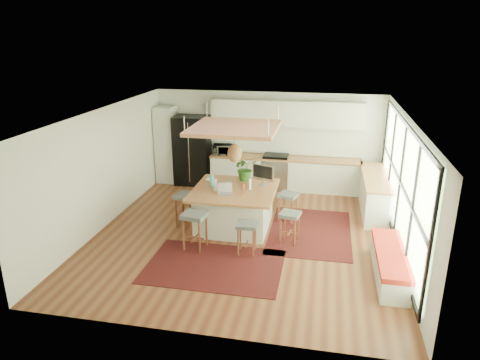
% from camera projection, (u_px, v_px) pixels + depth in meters
% --- Properties ---
extents(floor, '(7.00, 7.00, 0.00)m').
position_uv_depth(floor, '(244.00, 234.00, 9.85)').
color(floor, '#552818').
rests_on(floor, ground).
extents(ceiling, '(7.00, 7.00, 0.00)m').
position_uv_depth(ceiling, '(245.00, 114.00, 8.98)').
color(ceiling, white).
rests_on(ceiling, ground).
extents(wall_back, '(6.50, 0.00, 6.50)m').
position_uv_depth(wall_back, '(267.00, 139.00, 12.66)').
color(wall_back, silver).
rests_on(wall_back, ground).
extents(wall_front, '(6.50, 0.00, 6.50)m').
position_uv_depth(wall_front, '(198.00, 254.00, 6.16)').
color(wall_front, silver).
rests_on(wall_front, ground).
extents(wall_left, '(0.00, 7.00, 7.00)m').
position_uv_depth(wall_left, '(104.00, 168.00, 10.02)').
color(wall_left, silver).
rests_on(wall_left, ground).
extents(wall_right, '(0.00, 7.00, 7.00)m').
position_uv_depth(wall_right, '(404.00, 187.00, 8.81)').
color(wall_right, silver).
rests_on(wall_right, ground).
extents(window_wall, '(0.10, 6.20, 2.60)m').
position_uv_depth(window_wall, '(403.00, 185.00, 8.80)').
color(window_wall, black).
rests_on(window_wall, wall_right).
extents(pantry, '(0.55, 0.60, 2.25)m').
position_uv_depth(pantry, '(166.00, 145.00, 12.98)').
color(pantry, silver).
rests_on(pantry, floor).
extents(back_counter_base, '(4.20, 0.60, 0.88)m').
position_uv_depth(back_counter_base, '(284.00, 174.00, 12.56)').
color(back_counter_base, silver).
rests_on(back_counter_base, floor).
extents(back_counter_top, '(4.24, 0.64, 0.05)m').
position_uv_depth(back_counter_top, '(285.00, 158.00, 12.41)').
color(back_counter_top, '#975835').
rests_on(back_counter_top, back_counter_base).
extents(backsplash, '(4.20, 0.02, 0.80)m').
position_uv_depth(backsplash, '(286.00, 140.00, 12.54)').
color(backsplash, white).
rests_on(backsplash, wall_back).
extents(upper_cabinets, '(4.20, 0.34, 0.70)m').
position_uv_depth(upper_cabinets, '(287.00, 113.00, 12.13)').
color(upper_cabinets, silver).
rests_on(upper_cabinets, wall_back).
extents(range, '(0.76, 0.62, 1.00)m').
position_uv_depth(range, '(276.00, 171.00, 12.58)').
color(range, '#A5A5AA').
rests_on(range, floor).
extents(right_counter_base, '(0.60, 2.50, 0.88)m').
position_uv_depth(right_counter_base, '(374.00, 194.00, 11.02)').
color(right_counter_base, silver).
rests_on(right_counter_base, floor).
extents(right_counter_top, '(0.64, 2.54, 0.05)m').
position_uv_depth(right_counter_top, '(376.00, 176.00, 10.87)').
color(right_counter_top, '#975835').
rests_on(right_counter_top, right_counter_base).
extents(window_bench, '(0.52, 2.00, 0.50)m').
position_uv_depth(window_bench, '(390.00, 264.00, 8.11)').
color(window_bench, silver).
rests_on(window_bench, floor).
extents(ceiling_panel, '(1.86, 1.86, 0.80)m').
position_uv_depth(ceiling_panel, '(235.00, 140.00, 9.61)').
color(ceiling_panel, '#975835').
rests_on(ceiling_panel, ceiling).
extents(rug_near, '(2.60, 1.80, 0.01)m').
position_uv_depth(rug_near, '(214.00, 266.00, 8.51)').
color(rug_near, black).
rests_on(rug_near, floor).
extents(rug_right, '(1.80, 2.60, 0.01)m').
position_uv_depth(rug_right, '(310.00, 231.00, 9.97)').
color(rug_right, black).
rests_on(rug_right, floor).
extents(fridge, '(1.03, 0.82, 2.01)m').
position_uv_depth(fridge, '(193.00, 153.00, 12.88)').
color(fridge, black).
rests_on(fridge, floor).
extents(island, '(1.85, 1.85, 0.93)m').
position_uv_depth(island, '(235.00, 208.00, 10.07)').
color(island, '#975835').
rests_on(island, floor).
extents(stool_near_left, '(0.53, 0.53, 0.79)m').
position_uv_depth(stool_near_left, '(195.00, 233.00, 9.10)').
color(stool_near_left, '#494D51').
rests_on(stool_near_left, floor).
extents(stool_near_right, '(0.42, 0.42, 0.68)m').
position_uv_depth(stool_near_right, '(247.00, 238.00, 8.89)').
color(stool_near_right, '#494D51').
rests_on(stool_near_right, floor).
extents(stool_right_front, '(0.47, 0.47, 0.68)m').
position_uv_depth(stool_right_front, '(290.00, 227.00, 9.38)').
color(stool_right_front, '#494D51').
rests_on(stool_right_front, floor).
extents(stool_right_back, '(0.51, 0.51, 0.69)m').
position_uv_depth(stool_right_back, '(288.00, 207.00, 10.42)').
color(stool_right_back, '#494D51').
rests_on(stool_right_back, floor).
extents(stool_left_side, '(0.52, 0.52, 0.78)m').
position_uv_depth(stool_left_side, '(187.00, 211.00, 10.19)').
color(stool_left_side, '#494D51').
rests_on(stool_left_side, floor).
extents(laptop, '(0.39, 0.41, 0.24)m').
position_uv_depth(laptop, '(225.00, 189.00, 9.58)').
color(laptop, '#A5A5AA').
rests_on(laptop, island).
extents(monitor, '(0.57, 0.36, 0.50)m').
position_uv_depth(monitor, '(263.00, 175.00, 10.08)').
color(monitor, '#A5A5AA').
rests_on(monitor, island).
extents(microwave, '(0.54, 0.33, 0.35)m').
position_uv_depth(microwave, '(223.00, 148.00, 12.68)').
color(microwave, '#A5A5AA').
rests_on(microwave, back_counter_top).
extents(island_plant, '(0.76, 0.78, 0.46)m').
position_uv_depth(island_plant, '(245.00, 171.00, 10.44)').
color(island_plant, '#1E4C19').
rests_on(island_plant, island).
extents(island_bowl, '(0.24, 0.24, 0.05)m').
position_uv_depth(island_bowl, '(211.00, 180.00, 10.45)').
color(island_bowl, white).
rests_on(island_bowl, island).
extents(island_bottle_0, '(0.07, 0.07, 0.19)m').
position_uv_depth(island_bottle_0, '(212.00, 182.00, 10.09)').
color(island_bottle_0, '#36C9D9').
rests_on(island_bottle_0, island).
extents(island_bottle_1, '(0.07, 0.07, 0.19)m').
position_uv_depth(island_bottle_1, '(215.00, 186.00, 9.83)').
color(island_bottle_1, silver).
rests_on(island_bottle_1, island).
extents(island_bottle_2, '(0.07, 0.07, 0.19)m').
position_uv_depth(island_bottle_2, '(243.00, 190.00, 9.57)').
color(island_bottle_2, '#AD4639').
rests_on(island_bottle_2, island).
extents(island_bottle_3, '(0.07, 0.07, 0.19)m').
position_uv_depth(island_bottle_3, '(250.00, 185.00, 9.88)').
color(island_bottle_3, white).
rests_on(island_bottle_3, island).
extents(island_bottle_4, '(0.07, 0.07, 0.19)m').
position_uv_depth(island_bottle_4, '(228.00, 181.00, 10.16)').
color(island_bottle_4, '#4E835A').
rests_on(island_bottle_4, island).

